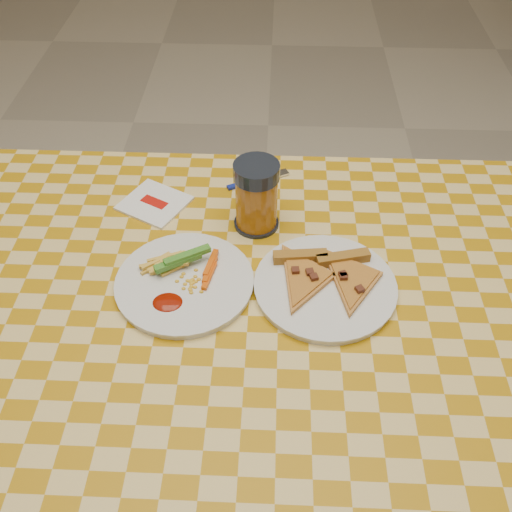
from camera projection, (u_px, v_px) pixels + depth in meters
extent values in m
plane|color=#B8AB94|center=(251.00, 483.00, 1.53)|extent=(8.00, 8.00, 0.00)
cylinder|color=silver|center=(57.00, 295.00, 1.54)|extent=(0.06, 0.06, 0.71)
cylinder|color=silver|center=(460.00, 308.00, 1.51)|extent=(0.06, 0.06, 0.71)
cube|color=brown|center=(249.00, 310.00, 1.02)|extent=(1.20, 0.80, 0.04)
cylinder|color=silver|center=(185.00, 283.00, 1.02)|extent=(0.30, 0.30, 0.01)
cylinder|color=silver|center=(325.00, 287.00, 1.02)|extent=(0.33, 0.33, 0.01)
cube|color=#0F6213|center=(183.00, 259.00, 1.02)|extent=(0.09, 0.07, 0.02)
cube|color=#D95109|center=(210.00, 270.00, 1.03)|extent=(0.06, 0.07, 0.01)
ellipsoid|color=#781002|center=(168.00, 303.00, 0.98)|extent=(0.05, 0.05, 0.01)
cube|color=#8C5E1F|center=(300.00, 257.00, 1.04)|extent=(0.10, 0.03, 0.02)
cube|color=#8C5E1F|center=(343.00, 259.00, 1.04)|extent=(0.10, 0.04, 0.02)
cylinder|color=black|center=(256.00, 223.00, 1.14)|extent=(0.09, 0.09, 0.01)
cylinder|color=#945310|center=(256.00, 202.00, 1.10)|extent=(0.08, 0.08, 0.12)
cylinder|color=black|center=(256.00, 171.00, 1.05)|extent=(0.09, 0.09, 0.03)
cube|color=white|center=(154.00, 203.00, 1.19)|extent=(0.16, 0.16, 0.01)
cube|color=#B3110A|center=(154.00, 202.00, 1.18)|extent=(0.06, 0.05, 0.00)
cube|color=navy|center=(249.00, 182.00, 1.23)|extent=(0.10, 0.06, 0.01)
cube|color=silver|center=(278.00, 174.00, 1.26)|extent=(0.05, 0.04, 0.00)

